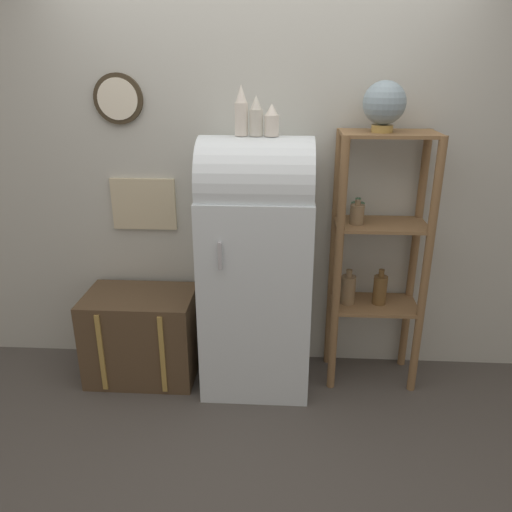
{
  "coord_description": "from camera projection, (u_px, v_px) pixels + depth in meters",
  "views": [
    {
      "loc": [
        0.17,
        -2.55,
        1.97
      ],
      "look_at": [
        -0.0,
        0.27,
        0.88
      ],
      "focal_mm": 35.0,
      "sensor_mm": 36.0,
      "label": 1
    }
  ],
  "objects": [
    {
      "name": "vase_center",
      "position": [
        257.0,
        117.0,
        2.73
      ],
      "size": [
        0.07,
        0.07,
        0.22
      ],
      "color": "beige",
      "rests_on": "refrigerator"
    },
    {
      "name": "ground_plane",
      "position": [
        254.0,
        403.0,
        3.09
      ],
      "size": [
        12.0,
        12.0,
        0.0
      ],
      "primitive_type": "plane",
      "color": "#4C4742"
    },
    {
      "name": "refrigerator",
      "position": [
        256.0,
        263.0,
        3.05
      ],
      "size": [
        0.66,
        0.59,
        1.6
      ],
      "color": "silver",
      "rests_on": "ground_plane"
    },
    {
      "name": "vase_right",
      "position": [
        272.0,
        121.0,
        2.73
      ],
      "size": [
        0.08,
        0.08,
        0.17
      ],
      "color": "silver",
      "rests_on": "refrigerator"
    },
    {
      "name": "wall_back",
      "position": [
        258.0,
        169.0,
        3.14
      ],
      "size": [
        7.0,
        0.09,
        2.7
      ],
      "color": "#B7B7AD",
      "rests_on": "ground_plane"
    },
    {
      "name": "globe",
      "position": [
        384.0,
        104.0,
        2.73
      ],
      "size": [
        0.24,
        0.24,
        0.28
      ],
      "color": "#AD8942",
      "rests_on": "shelf_unit"
    },
    {
      "name": "shelf_unit",
      "position": [
        376.0,
        251.0,
        3.06
      ],
      "size": [
        0.57,
        0.34,
        1.61
      ],
      "color": "olive",
      "rests_on": "ground_plane"
    },
    {
      "name": "suitcase_trunk",
      "position": [
        142.0,
        335.0,
        3.29
      ],
      "size": [
        0.7,
        0.47,
        0.59
      ],
      "color": "brown",
      "rests_on": "ground_plane"
    },
    {
      "name": "vase_left",
      "position": [
        241.0,
        112.0,
        2.72
      ],
      "size": [
        0.07,
        0.07,
        0.27
      ],
      "color": "silver",
      "rests_on": "refrigerator"
    }
  ]
}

